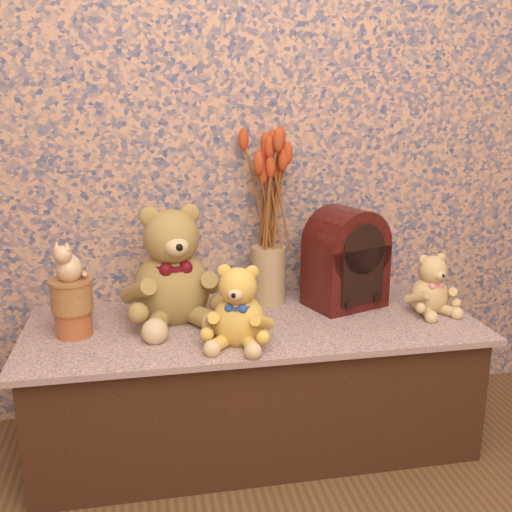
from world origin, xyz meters
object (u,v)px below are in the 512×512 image
Objects in this scene: teddy_small at (430,281)px; ceramic_vase at (268,275)px; teddy_large at (171,259)px; biscuit_tin_lower at (74,323)px; cat_figurine at (68,260)px; cathedral_radio at (346,257)px; teddy_medium at (239,301)px.

teddy_small is 0.56m from ceramic_vase.
ceramic_vase is (0.35, 0.11, -0.11)m from teddy_large.
ceramic_vase is at bearing 150.49° from teddy_small.
cat_figurine is at bearing 0.00° from biscuit_tin_lower.
teddy_large is at bearing 162.78° from cathedral_radio.
teddy_medium is 2.03× the size of cat_figurine.
cathedral_radio is 3.16× the size of biscuit_tin_lower.
cat_figurine reaches higher than teddy_small.
cat_figurine is (0.00, 0.00, 0.21)m from biscuit_tin_lower.
teddy_small is at bearing -43.57° from cathedral_radio.
teddy_large is 1.87× the size of teddy_small.
teddy_large is 0.31m from teddy_medium.
teddy_large is 1.18× the size of cathedral_radio.
teddy_large is 0.33m from cat_figurine.
ceramic_vase is at bearing 37.81° from cat_figurine.
teddy_medium reaches higher than teddy_small.
teddy_small is 1.08× the size of ceramic_vase.
cathedral_radio is 0.93m from cat_figurine.
cathedral_radio is at bearing -7.46° from teddy_large.
cathedral_radio is 1.71× the size of ceramic_vase.
cat_figurine reaches higher than biscuit_tin_lower.
teddy_medium is 0.53m from cat_figurine.
ceramic_vase is (-0.53, 0.20, -0.01)m from teddy_small.
teddy_large is 3.21× the size of cat_figurine.
cathedral_radio is at bearing -17.53° from ceramic_vase.
cathedral_radio reaches higher than teddy_small.
teddy_small reaches higher than ceramic_vase.
teddy_small is at bearing 30.54° from teddy_medium.
teddy_medium is 0.71m from teddy_small.
cathedral_radio reaches higher than teddy_medium.
teddy_small is 1.20m from cat_figurine.
cathedral_radio is 2.73× the size of cat_figurine.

